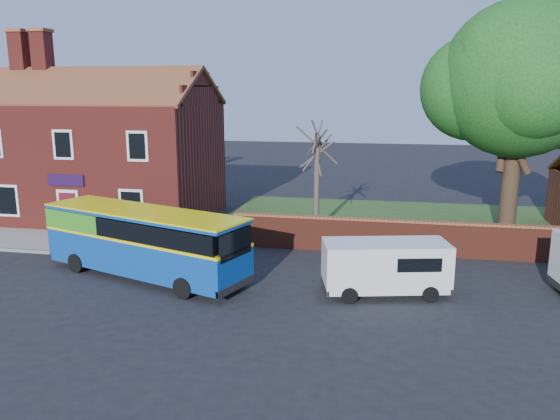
# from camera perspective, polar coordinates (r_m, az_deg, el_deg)

# --- Properties ---
(ground) EXTENTS (120.00, 120.00, 0.00)m
(ground) POSITION_cam_1_polar(r_m,az_deg,el_deg) (20.81, -15.36, -8.52)
(ground) COLOR black
(ground) RESTS_ON ground
(pavement) EXTENTS (18.00, 3.50, 0.12)m
(pavement) POSITION_cam_1_polar(r_m,az_deg,el_deg) (28.96, -22.83, -3.01)
(pavement) COLOR gray
(pavement) RESTS_ON ground
(kerb) EXTENTS (18.00, 0.15, 0.14)m
(kerb) POSITION_cam_1_polar(r_m,az_deg,el_deg) (27.59, -24.83, -3.91)
(kerb) COLOR slate
(kerb) RESTS_ON ground
(grass_strip) EXTENTS (26.00, 12.00, 0.04)m
(grass_strip) POSITION_cam_1_polar(r_m,az_deg,el_deg) (31.45, 18.16, -1.55)
(grass_strip) COLOR #426B28
(grass_strip) RESTS_ON ground
(shop_building) EXTENTS (12.30, 8.13, 10.50)m
(shop_building) POSITION_cam_1_polar(r_m,az_deg,el_deg) (33.18, -17.87, 5.14)
(shop_building) COLOR maroon
(shop_building) RESTS_ON ground
(boundary_wall) EXTENTS (22.00, 0.38, 1.60)m
(boundary_wall) POSITION_cam_1_polar(r_m,az_deg,el_deg) (25.50, 19.85, -3.03)
(boundary_wall) COLOR maroon
(boundary_wall) RESTS_ON ground
(bus) EXTENTS (9.10, 5.09, 2.71)m
(bus) POSITION_cam_1_polar(r_m,az_deg,el_deg) (22.30, -14.50, -2.89)
(bus) COLOR #0E429A
(bus) RESTS_ON ground
(van_near) EXTENTS (4.74, 2.75, 1.96)m
(van_near) POSITION_cam_1_polar(r_m,az_deg,el_deg) (20.15, 10.99, -5.70)
(van_near) COLOR silver
(van_near) RESTS_ON ground
(large_tree) EXTENTS (9.45, 7.47, 11.52)m
(large_tree) POSITION_cam_1_polar(r_m,az_deg,el_deg) (29.20, 23.82, 11.92)
(large_tree) COLOR black
(large_tree) RESTS_ON ground
(bare_tree) EXTENTS (2.07, 2.47, 5.52)m
(bare_tree) POSITION_cam_1_polar(r_m,az_deg,el_deg) (28.29, 3.87, 3.36)
(bare_tree) COLOR #4C4238
(bare_tree) RESTS_ON ground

